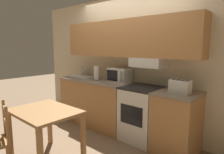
# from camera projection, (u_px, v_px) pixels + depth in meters

# --- Properties ---
(ground_plane) EXTENTS (16.00, 16.00, 0.00)m
(ground_plane) POSITION_uv_depth(u_px,v_px,m) (129.00, 126.00, 4.03)
(ground_plane) COLOR #7F664C
(wall_back) EXTENTS (5.24, 0.38, 2.55)m
(wall_back) POSITION_uv_depth(u_px,v_px,m) (128.00, 52.00, 3.74)
(wall_back) COLOR beige
(wall_back) RESTS_ON ground_plane
(lower_counter_main) EXTENTS (1.63, 0.65, 0.92)m
(lower_counter_main) POSITION_uv_depth(u_px,v_px,m) (96.00, 102.00, 4.13)
(lower_counter_main) COLOR #B27A47
(lower_counter_main) RESTS_ON ground_plane
(lower_counter_right_stub) EXTENTS (0.62, 0.65, 0.92)m
(lower_counter_right_stub) POSITION_uv_depth(u_px,v_px,m) (177.00, 123.00, 2.99)
(lower_counter_right_stub) COLOR #B27A47
(lower_counter_right_stub) RESTS_ON ground_plane
(stove_range) EXTENTS (0.60, 0.63, 0.92)m
(stove_range) POSITION_uv_depth(u_px,v_px,m) (142.00, 114.00, 3.39)
(stove_range) COLOR silver
(stove_range) RESTS_ON ground_plane
(microwave) EXTENTS (0.42, 0.29, 0.26)m
(microwave) POSITION_uv_depth(u_px,v_px,m) (120.00, 75.00, 3.80)
(microwave) COLOR silver
(microwave) RESTS_ON lower_counter_main
(toaster) EXTENTS (0.30, 0.18, 0.19)m
(toaster) POSITION_uv_depth(u_px,v_px,m) (180.00, 87.00, 2.87)
(toaster) COLOR silver
(toaster) RESTS_ON lower_counter_right_stub
(sink_basin) EXTENTS (0.60, 0.33, 0.22)m
(sink_basin) POSITION_uv_depth(u_px,v_px,m) (81.00, 77.00, 4.36)
(sink_basin) COLOR #B7BABF
(sink_basin) RESTS_ON lower_counter_main
(paper_towel_roll) EXTENTS (0.12, 0.12, 0.29)m
(paper_towel_roll) POSITION_uv_depth(u_px,v_px,m) (96.00, 73.00, 3.98)
(paper_towel_roll) COLOR black
(paper_towel_roll) RESTS_ON lower_counter_main
(dining_table) EXTENTS (0.93, 0.70, 0.74)m
(dining_table) POSITION_uv_depth(u_px,v_px,m) (45.00, 118.00, 2.73)
(dining_table) COLOR #9E7042
(dining_table) RESTS_ON ground_plane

